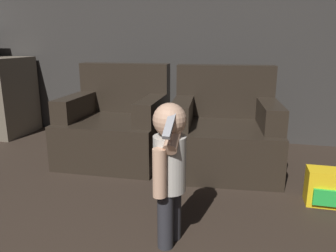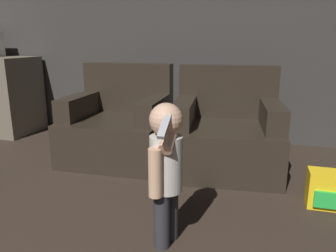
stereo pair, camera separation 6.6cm
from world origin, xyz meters
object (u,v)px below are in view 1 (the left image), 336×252
person_toddler (169,164)px  toy_backpack (324,187)px  armchair_left (117,127)px  armchair_right (224,133)px

person_toddler → toy_backpack: 1.18m
person_toddler → armchair_left: bearing=-132.5°
toy_backpack → person_toddler: bearing=-143.5°
armchair_right → toy_backpack: armchair_right is taller
armchair_right → person_toddler: bearing=-104.7°
toy_backpack → armchair_right: bearing=142.7°
armchair_right → armchair_left: bearing=174.5°
armchair_left → toy_backpack: 1.80m
armchair_left → armchair_right: size_ratio=0.95×
armchair_left → armchair_right: 1.00m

